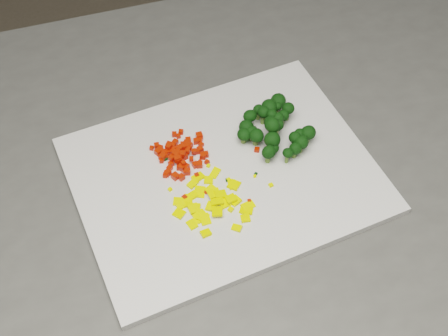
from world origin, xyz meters
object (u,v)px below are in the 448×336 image
carrot_pile (180,152)px  pepper_pile (216,202)px  broccoli_pile (275,124)px  counter_block (241,302)px  cutting_board (224,175)px

carrot_pile → pepper_pile: carrot_pile is taller
pepper_pile → broccoli_pile: size_ratio=0.97×
counter_block → carrot_pile: bearing=150.8°
counter_block → cutting_board: 0.46m
pepper_pile → broccoli_pile: (0.13, 0.06, 0.02)m
pepper_pile → cutting_board: bearing=49.8°
counter_block → cutting_board: cutting_board is taller
pepper_pile → counter_block: bearing=31.3°
carrot_pile → broccoli_pile: 0.14m
counter_block → broccoli_pile: 0.49m
cutting_board → broccoli_pile: bearing=13.2°
counter_block → cutting_board: size_ratio=2.77×
counter_block → carrot_pile: carrot_pile is taller
pepper_pile → broccoli_pile: 0.15m
cutting_board → carrot_pile: size_ratio=4.50×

